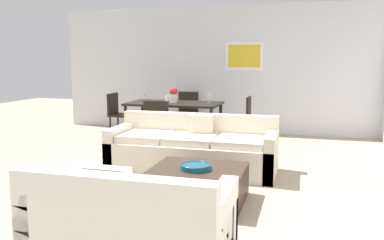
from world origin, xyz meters
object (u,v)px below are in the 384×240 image
object	(u,v)px
loveseat_white	(131,223)
centerpiece_vase	(174,94)
wine_glass_left_far	(144,95)
dining_table	(174,106)
dining_chair_foot	(158,122)
dining_chair_left_far	(118,111)
dining_chair_head	(187,110)
sofa_beige	(193,150)
wine_glass_foot	(167,99)
dining_chair_right_far	(242,116)
wine_glass_right_far	(209,96)
coffee_table	(197,186)
decorative_bowl	(196,167)

from	to	relation	value
loveseat_white	centerpiece_vase	size ratio (longest dim) A/B	5.16
loveseat_white	wine_glass_left_far	world-z (taller)	wine_glass_left_far
dining_table	dining_chair_foot	size ratio (longest dim) A/B	2.03
dining_chair_left_far	dining_chair_head	bearing A→B (deg)	27.25
dining_table	dining_chair_left_far	bearing A→B (deg)	170.61
dining_chair_head	dining_chair_foot	distance (m)	1.77
sofa_beige	wine_glass_foot	size ratio (longest dim) A/B	13.76
dining_chair_right_far	centerpiece_vase	world-z (taller)	centerpiece_vase
dining_chair_right_far	wine_glass_right_far	size ratio (longest dim) A/B	4.94
centerpiece_vase	coffee_table	bearing A→B (deg)	-67.55
coffee_table	wine_glass_foot	bearing A→B (deg)	115.25
dining_table	decorative_bowl	bearing A→B (deg)	-68.03
loveseat_white	dining_chair_head	xyz separation A→B (m)	(-1.12, 5.44, 0.21)
dining_chair_foot	dining_chair_head	bearing A→B (deg)	90.00
dining_chair_head	dining_chair_left_far	size ratio (longest dim) A/B	1.00
dining_chair_head	centerpiece_vase	xyz separation A→B (m)	(-0.01, -0.89, 0.40)
wine_glass_foot	wine_glass_right_far	distance (m)	0.86
sofa_beige	dining_chair_right_far	world-z (taller)	dining_chair_right_far
dining_table	wine_glass_left_far	bearing A→B (deg)	169.96
wine_glass_foot	centerpiece_vase	bearing A→B (deg)	91.33
dining_chair_foot	centerpiece_vase	distance (m)	0.97
decorative_bowl	dining_table	world-z (taller)	dining_table
dining_chair_foot	wine_glass_right_far	world-z (taller)	wine_glass_right_far
sofa_beige	dining_chair_foot	bearing A→B (deg)	130.91
dining_table	wine_glass_right_far	size ratio (longest dim) A/B	10.01
dining_chair_foot	wine_glass_right_far	xyz separation A→B (m)	(0.67, 1.00, 0.37)
loveseat_white	dining_chair_left_far	bearing A→B (deg)	116.95
wine_glass_right_far	sofa_beige	bearing A→B (deg)	-83.16
dining_table	dining_chair_right_far	world-z (taller)	dining_chair_right_far
dining_chair_right_far	dining_chair_foot	world-z (taller)	same
dining_chair_foot	sofa_beige	bearing A→B (deg)	-49.09
loveseat_white	dining_chair_left_far	xyz separation A→B (m)	(-2.42, 4.77, 0.21)
wine_glass_right_far	dining_chair_head	bearing A→B (deg)	131.05
dining_chair_left_far	decorative_bowl	bearing A→B (deg)	-52.85
sofa_beige	dining_chair_head	bearing A→B (deg)	107.94
decorative_bowl	dining_chair_right_far	xyz separation A→B (m)	(0.01, 3.42, 0.09)
dining_chair_head	dining_chair_foot	size ratio (longest dim) A/B	1.00
sofa_beige	dining_chair_head	world-z (taller)	dining_chair_head
dining_chair_left_far	dining_chair_foot	world-z (taller)	same
dining_table	centerpiece_vase	world-z (taller)	centerpiece_vase
decorative_bowl	dining_chair_foot	distance (m)	2.66
dining_chair_foot	centerpiece_vase	xyz separation A→B (m)	(-0.01, 0.88, 0.40)
dining_chair_head	decorative_bowl	bearing A→B (deg)	-72.45
coffee_table	decorative_bowl	world-z (taller)	decorative_bowl
dining_chair_left_far	dining_chair_right_far	distance (m)	2.60
dining_chair_left_far	dining_chair_foot	bearing A→B (deg)	-40.22
wine_glass_left_far	sofa_beige	bearing A→B (deg)	-52.46
coffee_table	wine_glass_left_far	bearing A→B (deg)	120.84
dining_chair_left_far	wine_glass_left_far	bearing A→B (deg)	-8.69
wine_glass_left_far	decorative_bowl	bearing A→B (deg)	-59.48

